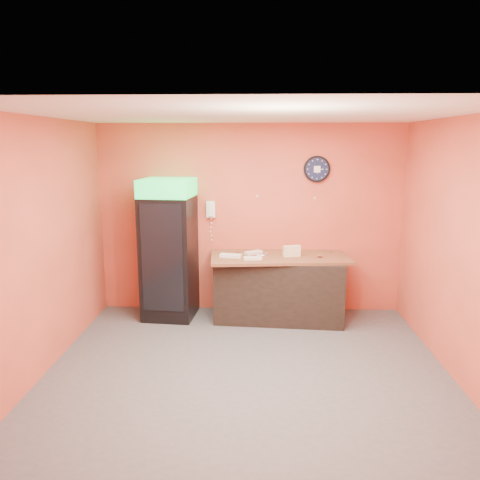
{
  "coord_description": "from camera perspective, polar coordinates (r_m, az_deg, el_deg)",
  "views": [
    {
      "loc": [
        0.09,
        -4.89,
        2.52
      ],
      "look_at": [
        -0.1,
        0.6,
        1.37
      ],
      "focal_mm": 35.0,
      "sensor_mm": 36.0,
      "label": 1
    }
  ],
  "objects": [
    {
      "name": "floor",
      "position": [
        5.5,
        0.88,
        -15.46
      ],
      "size": [
        4.5,
        4.5,
        0.0
      ],
      "primitive_type": "plane",
      "color": "#47474C",
      "rests_on": "ground"
    },
    {
      "name": "wrapped_sandwich_left",
      "position": [
        6.56,
        -1.14,
        -1.93
      ],
      "size": [
        0.32,
        0.17,
        0.04
      ],
      "primitive_type": "cube",
      "rotation": [
        0.0,
        0.0,
        -0.18
      ],
      "color": "silver",
      "rests_on": "butcher_paper"
    },
    {
      "name": "wall_clock",
      "position": [
        6.93,
        9.36,
        8.53
      ],
      "size": [
        0.38,
        0.06,
        0.38
      ],
      "color": "black",
      "rests_on": "back_wall"
    },
    {
      "name": "wall_phone",
      "position": [
        6.94,
        -3.58,
        3.75
      ],
      "size": [
        0.13,
        0.11,
        0.24
      ],
      "color": "white",
      "rests_on": "back_wall"
    },
    {
      "name": "wrapped_sandwich_mid",
      "position": [
        6.44,
        1.56,
        -2.24
      ],
      "size": [
        0.26,
        0.13,
        0.04
      ],
      "primitive_type": "cube",
      "rotation": [
        0.0,
        0.0,
        0.12
      ],
      "color": "silver",
      "rests_on": "butcher_paper"
    },
    {
      "name": "prep_counter",
      "position": [
        6.82,
        4.79,
        -5.91
      ],
      "size": [
        1.86,
        0.93,
        0.9
      ],
      "primitive_type": "cube",
      "rotation": [
        0.0,
        0.0,
        -0.07
      ],
      "color": "black",
      "rests_on": "floor"
    },
    {
      "name": "back_wall",
      "position": [
        6.98,
        1.25,
        2.56
      ],
      "size": [
        4.5,
        0.02,
        2.8
      ],
      "primitive_type": "cube",
      "color": "#E2573F",
      "rests_on": "floor"
    },
    {
      "name": "beverage_cooler",
      "position": [
        6.79,
        -8.66,
        -1.38
      ],
      "size": [
        0.77,
        0.78,
        2.02
      ],
      "rotation": [
        0.0,
        0.0,
        -0.09
      ],
      "color": "black",
      "rests_on": "floor"
    },
    {
      "name": "sub_roll_stack",
      "position": [
        6.64,
        6.33,
        -1.35
      ],
      "size": [
        0.26,
        0.14,
        0.15
      ],
      "rotation": [
        0.0,
        0.0,
        0.26
      ],
      "color": "beige",
      "rests_on": "butcher_paper"
    },
    {
      "name": "kitchen_tool",
      "position": [
        6.64,
        3.2,
        -1.73
      ],
      "size": [
        0.05,
        0.05,
        0.05
      ],
      "primitive_type": "cylinder",
      "color": "silver",
      "rests_on": "butcher_paper"
    },
    {
      "name": "left_wall",
      "position": [
        5.54,
        -23.04,
        -0.83
      ],
      "size": [
        0.02,
        4.0,
        2.8
      ],
      "primitive_type": "cube",
      "color": "#E2573F",
      "rests_on": "floor"
    },
    {
      "name": "ceiling",
      "position": [
        4.9,
        0.99,
        15.07
      ],
      "size": [
        4.5,
        4.0,
        0.02
      ],
      "primitive_type": "cube",
      "color": "white",
      "rests_on": "back_wall"
    },
    {
      "name": "butcher_paper",
      "position": [
        6.69,
        4.86,
        -2.06
      ],
      "size": [
        2.01,
        1.03,
        0.04
      ],
      "primitive_type": "cube",
      "rotation": [
        0.0,
        0.0,
        0.08
      ],
      "color": "brown",
      "rests_on": "prep_counter"
    },
    {
      "name": "right_wall",
      "position": [
        5.46,
        25.25,
        -1.18
      ],
      "size": [
        0.02,
        4.0,
        2.8
      ],
      "primitive_type": "cube",
      "color": "#E2573F",
      "rests_on": "floor"
    },
    {
      "name": "wrapped_sandwich_right",
      "position": [
        6.77,
        1.65,
        -1.53
      ],
      "size": [
        0.28,
        0.24,
        0.04
      ],
      "primitive_type": "cube",
      "rotation": [
        0.0,
        0.0,
        0.63
      ],
      "color": "silver",
      "rests_on": "butcher_paper"
    }
  ]
}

